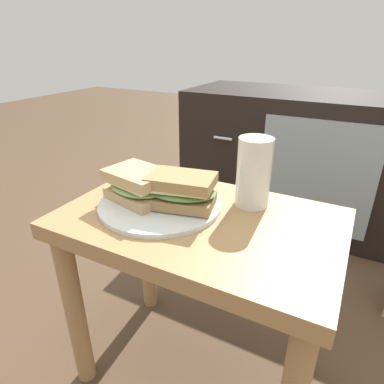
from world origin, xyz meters
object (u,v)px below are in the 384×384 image
(plate, at_px, (160,204))
(beer_glass, at_px, (254,174))
(sandwich_back, at_px, (181,190))
(tv_cabinet, at_px, (296,158))
(sandwich_front, at_px, (138,185))

(plate, relative_size, beer_glass, 1.77)
(plate, xyz_separation_m, sandwich_back, (0.05, 0.01, 0.04))
(tv_cabinet, height_order, plate, tv_cabinet)
(beer_glass, bearing_deg, sandwich_back, -141.92)
(tv_cabinet, distance_m, sandwich_back, 0.97)
(tv_cabinet, distance_m, sandwich_front, 0.99)
(tv_cabinet, xyz_separation_m, plate, (-0.11, -0.95, 0.17))
(tv_cabinet, bearing_deg, sandwich_front, -99.36)
(sandwich_front, relative_size, beer_glass, 1.10)
(plate, bearing_deg, sandwich_front, -172.38)
(tv_cabinet, distance_m, beer_glass, 0.88)
(tv_cabinet, xyz_separation_m, sandwich_front, (-0.16, -0.96, 0.21))
(sandwich_back, height_order, beer_glass, beer_glass)
(plate, height_order, beer_glass, beer_glass)
(sandwich_back, xyz_separation_m, beer_glass, (0.12, 0.09, 0.02))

